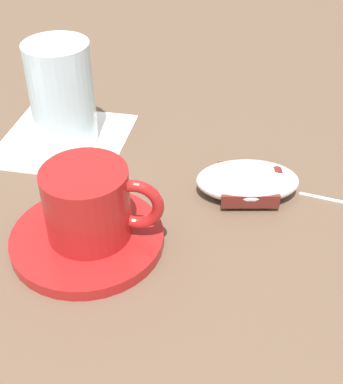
{
  "coord_description": "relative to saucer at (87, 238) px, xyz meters",
  "views": [
    {
      "loc": [
        0.33,
        -0.28,
        0.33
      ],
      "look_at": [
        0.09,
        0.03,
        0.03
      ],
      "focal_mm": 50.0,
      "sensor_mm": 36.0,
      "label": 1
    }
  ],
  "objects": [
    {
      "name": "saucer",
      "position": [
        0.0,
        0.0,
        0.0
      ],
      "size": [
        0.14,
        0.14,
        0.01
      ],
      "primitive_type": "cylinder",
      "color": "maroon",
      "rests_on": "ground"
    },
    {
      "name": "ground_plane",
      "position": [
        -0.05,
        0.05,
        -0.01
      ],
      "size": [
        3.0,
        3.0,
        0.0
      ],
      "primitive_type": "plane",
      "color": "brown"
    },
    {
      "name": "napkin_under_glass",
      "position": [
        -0.14,
        0.11,
        -0.0
      ],
      "size": [
        0.19,
        0.19,
        0.0
      ],
      "primitive_type": "cube",
      "rotation": [
        0.0,
        0.0,
        0.46
      ],
      "color": "white",
      "rests_on": "ground"
    },
    {
      "name": "coffee_cup",
      "position": [
        0.0,
        0.01,
        0.04
      ],
      "size": [
        0.1,
        0.07,
        0.07
      ],
      "color": "maroon",
      "rests_on": "saucer"
    },
    {
      "name": "computer_mouse",
      "position": [
        0.08,
        0.15,
        0.01
      ],
      "size": [
        0.12,
        0.11,
        0.03
      ],
      "color": "silver",
      "rests_on": "ground"
    },
    {
      "name": "drinking_glass",
      "position": [
        -0.14,
        0.11,
        0.05
      ],
      "size": [
        0.07,
        0.07,
        0.11
      ],
      "primitive_type": "cylinder",
      "color": "silver",
      "rests_on": "napkin_under_glass"
    }
  ]
}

